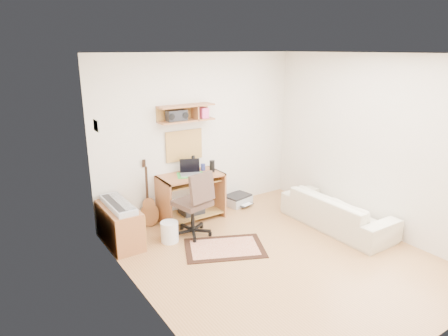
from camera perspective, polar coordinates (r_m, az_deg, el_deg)
floor at (r=5.44m, az=7.64°, el=-12.66°), size 3.60×4.00×0.01m
ceiling at (r=4.74m, az=8.91°, el=16.00°), size 3.60×4.00×0.01m
back_wall at (r=6.51m, az=-3.56°, el=4.77°), size 3.60×0.01×2.60m
left_wall at (r=4.01m, az=-11.51°, el=-3.32°), size 0.01×4.00×2.60m
right_wall at (r=6.25m, az=20.75°, el=3.18°), size 0.01×4.00×2.60m
wall_shelf at (r=6.19m, az=-5.44°, el=7.85°), size 0.90×0.25×0.26m
cork_board at (r=6.38m, az=-5.76°, el=3.27°), size 0.64×0.03×0.49m
wall_photo at (r=5.29m, az=-17.86°, el=5.81°), size 0.02×0.20×0.15m
desk at (r=6.38m, az=-4.76°, el=-4.17°), size 1.00×0.55×0.75m
laptop at (r=6.20m, az=-4.86°, el=0.02°), size 0.41×0.41×0.24m
speaker at (r=6.37m, az=-1.71°, el=0.28°), size 0.08×0.08×0.19m
desk_lamp at (r=6.41m, az=-4.27°, el=0.75°), size 0.09×0.09×0.27m
pencil_cup at (r=6.46m, az=-3.03°, el=0.14°), size 0.07×0.07×0.11m
boombox at (r=6.11m, az=-6.84°, el=7.50°), size 0.31×0.14×0.16m
rug at (r=5.61m, az=0.07°, el=-11.38°), size 1.28×1.10×0.01m
task_chair at (r=5.79m, az=-4.57°, el=-5.04°), size 0.61×0.61×1.01m
cabinet at (r=5.82m, az=-14.73°, el=-7.93°), size 0.40×0.90×0.55m
music_keyboard at (r=5.70m, az=-14.97°, el=-5.08°), size 0.26×0.84×0.07m
guitar at (r=6.18m, az=-10.80°, el=-3.64°), size 0.32×0.26×1.05m
waste_basket at (r=5.78m, az=-7.83°, el=-9.07°), size 0.25×0.25×0.30m
printer at (r=7.05m, az=1.96°, el=-4.57°), size 0.50×0.43×0.17m
sofa at (r=6.33m, az=15.98°, el=-5.24°), size 0.52×1.79×0.70m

